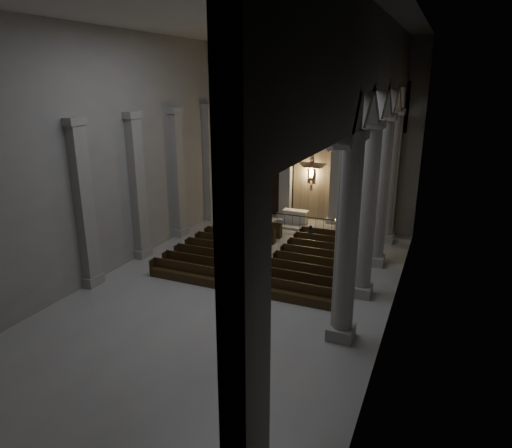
% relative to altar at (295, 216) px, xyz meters
% --- Properties ---
extents(room, '(24.00, 24.10, 12.00)m').
position_rel_altar_xyz_m(room, '(0.72, -10.61, 7.01)').
color(room, '#A4A29C').
rests_on(room, ground).
extents(sanctuary_wall, '(14.00, 0.77, 12.00)m').
position_rel_altar_xyz_m(sanctuary_wall, '(0.72, 0.92, 6.02)').
color(sanctuary_wall, '#9B9890').
rests_on(sanctuary_wall, ground).
extents(right_arcade, '(1.00, 24.00, 12.00)m').
position_rel_altar_xyz_m(right_arcade, '(6.22, -9.29, 7.24)').
color(right_arcade, '#9B9890').
rests_on(right_arcade, ground).
extents(left_pilasters, '(0.60, 13.00, 8.03)m').
position_rel_altar_xyz_m(left_pilasters, '(-6.03, -7.11, 3.32)').
color(left_pilasters, '#9B9890').
rests_on(left_pilasters, ground).
extents(sanctuary_step, '(8.50, 2.60, 0.15)m').
position_rel_altar_xyz_m(sanctuary_step, '(0.72, -0.01, -0.52)').
color(sanctuary_step, '#9B9890').
rests_on(sanctuary_step, ground).
extents(altar, '(1.72, 0.69, 0.88)m').
position_rel_altar_xyz_m(altar, '(0.00, 0.00, 0.00)').
color(altar, beige).
rests_on(altar, sanctuary_step).
extents(altar_rail, '(5.44, 0.09, 1.07)m').
position_rel_altar_xyz_m(altar_rail, '(0.72, -1.22, 0.12)').
color(altar_rail, black).
rests_on(altar_rail, ground).
extents(candle_stand_left, '(0.27, 0.27, 1.61)m').
position_rel_altar_xyz_m(candle_stand_left, '(-2.69, -1.41, -0.15)').
color(candle_stand_left, '#975E2E').
rests_on(candle_stand_left, ground).
extents(candle_stand_right, '(0.21, 0.21, 1.24)m').
position_rel_altar_xyz_m(candle_stand_right, '(3.20, -1.74, -0.25)').
color(candle_stand_right, '#975E2E').
rests_on(candle_stand_right, ground).
extents(pews, '(9.54, 8.36, 0.92)m').
position_rel_altar_xyz_m(pews, '(0.72, -7.03, -0.29)').
color(pews, black).
rests_on(pews, ground).
extents(worshipper, '(0.57, 0.48, 1.32)m').
position_rel_altar_xyz_m(worshipper, '(2.19, -3.84, 0.07)').
color(worshipper, black).
rests_on(worshipper, ground).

